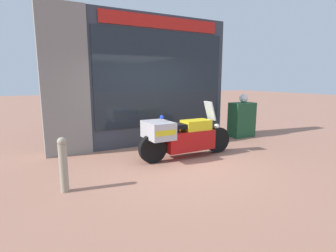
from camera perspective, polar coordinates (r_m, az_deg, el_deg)
ground_plane at (r=5.89m, az=2.29°, el=-8.10°), size 60.00×60.00×0.00m
shop_building at (r=7.24m, az=-8.72°, el=9.64°), size 5.19×0.55×3.58m
window_display at (r=7.74m, az=-2.17°, el=-0.25°), size 3.64×0.30×1.86m
paramedic_motorcycle at (r=6.13m, az=2.81°, el=-2.10°), size 2.48×0.77×1.32m
utility_cabinet at (r=8.80m, az=15.74°, el=1.32°), size 0.79×0.48×1.11m
white_helmet at (r=8.79m, az=16.14°, el=5.82°), size 0.27×0.27×0.27m
street_bollard at (r=4.65m, az=-21.84°, el=-7.67°), size 0.14×0.14×0.93m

